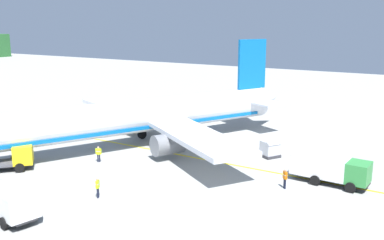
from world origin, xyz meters
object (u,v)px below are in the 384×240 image
(crew_loader_right, at_px, (99,153))
(crew_marshaller, at_px, (285,177))
(airliner_foreground, at_px, (144,116))
(cargo_container_near, at_px, (270,149))
(service_truck_fuel, at_px, (11,158))
(crew_loader_left, at_px, (98,186))
(service_truck_catering, at_px, (330,168))
(service_truck_baggage, at_px, (9,200))

(crew_loader_right, bearing_deg, crew_marshaller, -80.71)
(airliner_foreground, height_order, cargo_container_near, airliner_foreground)
(airliner_foreground, distance_m, service_truck_fuel, 15.11)
(service_truck_fuel, relative_size, crew_marshaller, 3.43)
(crew_loader_left, bearing_deg, service_truck_catering, -48.87)
(airliner_foreground, relative_size, crew_loader_left, 22.68)
(service_truck_catering, distance_m, cargo_container_near, 8.88)
(airliner_foreground, height_order, service_truck_catering, airliner_foreground)
(crew_marshaller, relative_size, crew_loader_left, 1.03)
(service_truck_fuel, height_order, crew_marshaller, service_truck_fuel)
(crew_loader_left, bearing_deg, airliner_foreground, 24.52)
(airliner_foreground, bearing_deg, crew_loader_right, -179.21)
(airliner_foreground, height_order, crew_loader_left, airliner_foreground)
(service_truck_catering, relative_size, crew_loader_right, 4.09)
(service_truck_fuel, distance_m, service_truck_catering, 30.01)
(cargo_container_near, height_order, crew_marshaller, cargo_container_near)
(airliner_foreground, relative_size, service_truck_baggage, 6.50)
(service_truck_baggage, relative_size, crew_marshaller, 3.37)
(cargo_container_near, bearing_deg, crew_loader_left, 156.89)
(service_truck_baggage, relative_size, cargo_container_near, 2.48)
(airliner_foreground, bearing_deg, crew_marshaller, -103.74)
(crew_loader_right, bearing_deg, cargo_container_near, -52.32)
(crew_marshaller, xyz_separation_m, crew_loader_left, (-10.02, 12.24, -0.04))
(service_truck_baggage, height_order, service_truck_catering, service_truck_catering)
(service_truck_fuel, distance_m, crew_loader_left, 12.10)
(airliner_foreground, bearing_deg, service_truck_catering, -93.64)
(crew_loader_left, relative_size, crew_loader_right, 1.03)
(service_truck_catering, xyz_separation_m, crew_loader_right, (-6.31, 21.76, -0.46))
(airliner_foreground, relative_size, crew_loader_right, 23.47)
(service_truck_fuel, xyz_separation_m, service_truck_catering, (12.55, -27.26, 0.26))
(cargo_container_near, bearing_deg, service_truck_baggage, 156.69)
(service_truck_catering, height_order, cargo_container_near, service_truck_catering)
(crew_marshaller, distance_m, crew_loader_left, 15.82)
(service_truck_catering, distance_m, crew_loader_left, 20.16)
(crew_loader_left, height_order, crew_loader_right, crew_loader_left)
(airliner_foreground, distance_m, cargo_container_near, 14.92)
(cargo_container_near, distance_m, crew_loader_right, 17.97)
(service_truck_baggage, height_order, crew_loader_right, service_truck_baggage)
(crew_loader_right, bearing_deg, service_truck_catering, -73.83)
(service_truck_catering, bearing_deg, cargo_container_near, 58.18)
(service_truck_fuel, xyz_separation_m, crew_marshaller, (9.31, -24.31, -0.12))
(service_truck_baggage, relative_size, crew_loader_right, 3.61)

